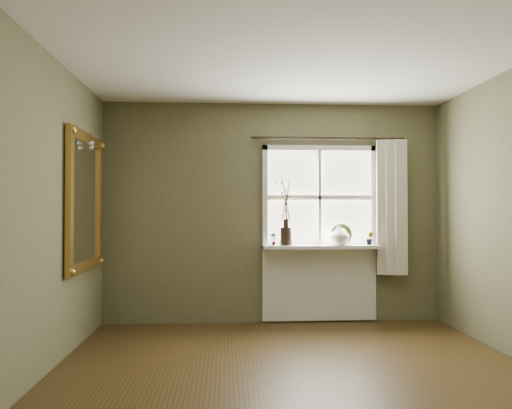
{
  "coord_description": "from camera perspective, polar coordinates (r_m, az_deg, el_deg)",
  "views": [
    {
      "loc": [
        -0.57,
        -3.65,
        1.29
      ],
      "look_at": [
        -0.25,
        1.55,
        1.38
      ],
      "focal_mm": 35.0,
      "sensor_mm": 36.0,
      "label": 1
    }
  ],
  "objects": [
    {
      "name": "floor",
      "position": [
        3.92,
        5.36,
        -20.27
      ],
      "size": [
        4.5,
        4.5,
        0.0
      ],
      "primitive_type": "plane",
      "color": "#3A2912",
      "rests_on": "ground"
    },
    {
      "name": "ceiling",
      "position": [
        3.92,
        5.3,
        18.47
      ],
      "size": [
        4.5,
        4.5,
        0.0
      ],
      "primitive_type": "plane",
      "color": "silver",
      "rests_on": "ground"
    },
    {
      "name": "wall_back",
      "position": [
        5.98,
        1.93,
        -0.93
      ],
      "size": [
        4.0,
        0.1,
        2.6
      ],
      "primitive_type": "cube",
      "color": "brown",
      "rests_on": "ground"
    },
    {
      "name": "wall_left",
      "position": [
        3.94,
        -25.59,
        -0.8
      ],
      "size": [
        0.1,
        4.5,
        2.6
      ],
      "primitive_type": "cube",
      "color": "brown",
      "rests_on": "ground"
    },
    {
      "name": "wall_front",
      "position": [
        1.47,
        19.31,
        -0.68
      ],
      "size": [
        4.0,
        0.1,
        2.6
      ],
      "primitive_type": "cube",
      "color": "brown",
      "rests_on": "ground"
    },
    {
      "name": "window_frame",
      "position": [
        5.99,
        7.23,
        0.79
      ],
      "size": [
        1.36,
        0.06,
        1.24
      ],
      "color": "white",
      "rests_on": "wall_back"
    },
    {
      "name": "window_sill",
      "position": [
        5.89,
        7.45,
        -4.82
      ],
      "size": [
        1.36,
        0.26,
        0.04
      ],
      "primitive_type": "cube",
      "color": "white",
      "rests_on": "wall_back"
    },
    {
      "name": "window_apron",
      "position": [
        6.05,
        7.25,
        -8.91
      ],
      "size": [
        1.36,
        0.04,
        0.88
      ],
      "primitive_type": "cube",
      "color": "white",
      "rests_on": "ground"
    },
    {
      "name": "dark_jug",
      "position": [
        5.82,
        3.45,
        -3.64
      ],
      "size": [
        0.18,
        0.18,
        0.21
      ],
      "primitive_type": "cylinder",
      "rotation": [
        0.0,
        0.0,
        0.33
      ],
      "color": "black",
      "rests_on": "window_sill"
    },
    {
      "name": "cream_vase",
      "position": [
        5.93,
        9.49,
        -3.4
      ],
      "size": [
        0.29,
        0.29,
        0.25
      ],
      "primitive_type": "imported",
      "rotation": [
        0.0,
        0.0,
        -0.29
      ],
      "color": "beige",
      "rests_on": "window_sill"
    },
    {
      "name": "wreath",
      "position": [
        5.98,
        9.73,
        -3.62
      ],
      "size": [
        0.27,
        0.14,
        0.27
      ],
      "primitive_type": "torus",
      "rotation": [
        1.36,
        0.0,
        0.1
      ],
      "color": "#30401C",
      "rests_on": "window_sill"
    },
    {
      "name": "potted_plant_left",
      "position": [
        5.81,
        2.0,
        -3.95
      ],
      "size": [
        0.08,
        0.06,
        0.15
      ],
      "primitive_type": "imported",
      "rotation": [
        0.0,
        0.0,
        -0.15
      ],
      "color": "#30401C",
      "rests_on": "window_sill"
    },
    {
      "name": "potted_plant_right",
      "position": [
        6.03,
        12.88,
        -3.78
      ],
      "size": [
        0.1,
        0.09,
        0.16
      ],
      "primitive_type": "imported",
      "rotation": [
        0.0,
        0.0,
        -0.34
      ],
      "color": "#30401C",
      "rests_on": "window_sill"
    },
    {
      "name": "curtain",
      "position": [
        6.11,
        15.18,
        -0.29
      ],
      "size": [
        0.36,
        0.12,
        1.59
      ],
      "primitive_type": "cube",
      "color": "beige",
      "rests_on": "wall_back"
    },
    {
      "name": "curtain_rod",
      "position": [
        6.02,
        8.27,
        7.49
      ],
      "size": [
        1.84,
        0.03,
        0.03
      ],
      "primitive_type": "cylinder",
      "rotation": [
        0.0,
        1.57,
        0.0
      ],
      "color": "black",
      "rests_on": "wall_back"
    },
    {
      "name": "gilt_mirror",
      "position": [
        5.26,
        -18.91,
        0.29
      ],
      "size": [
        0.1,
        1.15,
        1.37
      ],
      "color": "white",
      "rests_on": "wall_left"
    }
  ]
}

